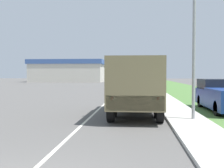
{
  "coord_description": "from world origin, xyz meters",
  "views": [
    {
      "loc": [
        2.24,
        -4.4,
        2.1
      ],
      "look_at": [
        0.87,
        11.23,
        1.54
      ],
      "focal_mm": 45.0,
      "sensor_mm": 36.0,
      "label": 1
    }
  ],
  "objects_px": {
    "military_truck": "(135,84)",
    "pickup_truck": "(223,96)",
    "car_second_ahead": "(136,84)",
    "lamp_post": "(190,16)",
    "car_nearest_ahead": "(135,88)"
  },
  "relations": [
    {
      "from": "military_truck",
      "to": "pickup_truck",
      "type": "relative_size",
      "value": 1.19
    },
    {
      "from": "military_truck",
      "to": "car_nearest_ahead",
      "type": "relative_size",
      "value": 1.39
    },
    {
      "from": "car_second_ahead",
      "to": "pickup_truck",
      "type": "xyz_separation_m",
      "value": [
        5.02,
        -22.11,
        0.12
      ]
    },
    {
      "from": "military_truck",
      "to": "pickup_truck",
      "type": "height_order",
      "value": "military_truck"
    },
    {
      "from": "car_nearest_ahead",
      "to": "lamp_post",
      "type": "relative_size",
      "value": 0.63
    },
    {
      "from": "car_nearest_ahead",
      "to": "pickup_truck",
      "type": "bearing_deg",
      "value": -64.97
    },
    {
      "from": "car_second_ahead",
      "to": "lamp_post",
      "type": "distance_m",
      "value": 26.24
    },
    {
      "from": "car_second_ahead",
      "to": "lamp_post",
      "type": "height_order",
      "value": "lamp_post"
    },
    {
      "from": "car_nearest_ahead",
      "to": "car_second_ahead",
      "type": "distance_m",
      "value": 11.32
    },
    {
      "from": "military_truck",
      "to": "lamp_post",
      "type": "distance_m",
      "value": 4.14
    },
    {
      "from": "car_nearest_ahead",
      "to": "lamp_post",
      "type": "xyz_separation_m",
      "value": [
        2.44,
        -14.52,
        3.87
      ]
    },
    {
      "from": "car_nearest_ahead",
      "to": "pickup_truck",
      "type": "relative_size",
      "value": 0.85
    },
    {
      "from": "car_second_ahead",
      "to": "pickup_truck",
      "type": "relative_size",
      "value": 0.79
    },
    {
      "from": "military_truck",
      "to": "car_second_ahead",
      "type": "height_order",
      "value": "military_truck"
    },
    {
      "from": "military_truck",
      "to": "pickup_truck",
      "type": "xyz_separation_m",
      "value": [
        4.97,
        2.16,
        -0.74
      ]
    }
  ]
}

